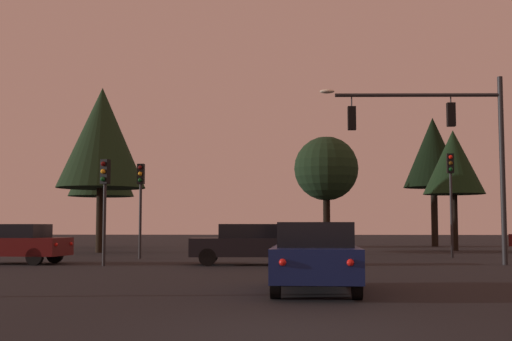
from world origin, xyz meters
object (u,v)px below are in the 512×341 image
Objects in this scene: traffic_light_corner_right at (141,191)px; tree_right_cluster at (454,163)px; traffic_light_median at (105,190)px; tree_behind_sign at (102,158)px; tree_left_far at (326,169)px; tree_lot_edge at (433,153)px; car_crossing_left at (12,243)px; car_crossing_right at (245,244)px; traffic_signal_mast_arm at (449,136)px; traffic_light_corner_left at (451,184)px; car_nearside_lane at (315,256)px; tree_center_horizon at (102,138)px.

traffic_light_corner_right is 0.59× the size of tree_right_cluster.
traffic_light_corner_right is 5.40m from traffic_light_median.
tree_behind_sign is (-6.47, 21.85, 3.36)m from traffic_light_median.
tree_lot_edge reaches higher than tree_left_far.
car_crossing_left and car_crossing_right have the same top height.
car_crossing_right is (-7.70, -0.47, -4.04)m from traffic_signal_mast_arm.
traffic_light_corner_left reaches higher than traffic_light_median.
traffic_light_median is 0.86× the size of car_crossing_left.
tree_behind_sign reaches higher than traffic_light_median.
traffic_light_corner_left is 15.86m from traffic_light_median.
tree_left_far is at bearing 146.97° from traffic_light_corner_left.
car_crossing_left is 9.01m from car_crossing_right.
tree_right_cluster is (2.26, 9.38, 1.86)m from traffic_light_corner_left.
car_nearside_lane is 20.70m from tree_left_far.
traffic_light_median is 23.03m from tree_behind_sign.
traffic_light_corner_left is 18.21m from car_nearside_lane.
tree_right_cluster is (20.09, 4.23, -1.08)m from tree_center_horizon.
traffic_light_median is (-0.08, -5.39, -0.22)m from traffic_light_corner_right.
car_nearside_lane is 0.63× the size of tree_right_cluster.
tree_right_cluster is at bearing 45.55° from traffic_light_median.
tree_right_cluster reaches higher than traffic_signal_mast_arm.
car_crossing_left is at bearing -90.83° from tree_center_horizon.
tree_center_horizon is at bearing -73.95° from tree_behind_sign.
car_nearside_lane is 0.75× the size of tree_left_far.
traffic_light_corner_right is at bearing -172.33° from traffic_light_corner_left.
tree_behind_sign is at bearing 106.50° from traffic_light_median.
tree_right_cluster is (20.26, 15.46, 4.43)m from car_crossing_left.
traffic_light_corner_right is 0.48× the size of tree_behind_sign.
tree_behind_sign reaches higher than tree_right_cluster.
tree_behind_sign is at bearing 133.40° from traffic_signal_mast_arm.
car_crossing_left is at bearing -161.33° from traffic_light_corner_left.
traffic_light_corner_right is 1.08× the size of traffic_light_median.
traffic_light_corner_left is at bearing 68.31° from car_nearside_lane.
tree_behind_sign is 9.81m from tree_center_horizon.
traffic_signal_mast_arm is 8.71m from car_crossing_right.
traffic_light_corner_left reaches higher than car_nearside_lane.
traffic_light_median is at bearing 128.03° from car_nearside_lane.
traffic_light_median is 0.64× the size of tree_left_far.
car_crossing_right is 0.48× the size of tree_behind_sign.
tree_center_horizon reaches higher than traffic_light_corner_right.
traffic_signal_mast_arm is 13.04m from traffic_light_median.
tree_right_cluster reaches higher than traffic_light_corner_left.
tree_right_cluster is 0.77× the size of tree_lot_edge.
traffic_light_corner_left is 11.26m from car_crossing_right.
traffic_light_corner_right is at bearing 138.82° from car_crossing_right.
car_crossing_left is at bearing -142.65° from tree_right_cluster.
tree_center_horizon is (-3.84, 7.03, 3.32)m from traffic_light_corner_right.
tree_behind_sign reaches higher than car_crossing_right.
traffic_light_corner_right is 8.67m from tree_center_horizon.
tree_lot_edge is (16.79, 20.00, 3.74)m from traffic_light_corner_right.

